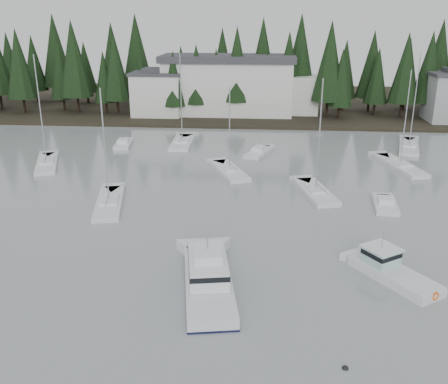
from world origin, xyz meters
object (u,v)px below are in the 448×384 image
object	(u,v)px
lobster_boat_teal	(391,272)
sailboat_2	(182,144)
harbor_inn	(239,85)
cabin_cruiser_center	(208,280)
runabout_1	(385,206)
sailboat_5	(229,172)
sailboat_3	(47,165)
sailboat_9	(409,147)
sailboat_1	(400,167)
house_west	(158,93)
sailboat_6	(316,193)
sailboat_0	(109,205)
runabout_4	(259,153)
runabout_3	(123,145)

from	to	relation	value
lobster_boat_teal	sailboat_2	world-z (taller)	sailboat_2
harbor_inn	cabin_cruiser_center	world-z (taller)	harbor_inn
runabout_1	sailboat_5	bearing A→B (deg)	63.62
sailboat_3	sailboat_5	size ratio (longest dim) A/B	1.30
runabout_1	sailboat_9	bearing A→B (deg)	-13.84
sailboat_1	sailboat_5	bearing A→B (deg)	86.57
house_west	sailboat_5	xyz separation A→B (m)	(16.03, -34.24, -4.60)
cabin_cruiser_center	sailboat_2	size ratio (longest dim) A/B	0.78
harbor_inn	sailboat_3	distance (m)	43.22
sailboat_5	sailboat_6	distance (m)	12.13
sailboat_0	sailboat_6	distance (m)	21.93
sailboat_0	sailboat_1	size ratio (longest dim) A/B	0.98
sailboat_0	sailboat_9	xyz separation A→B (m)	(36.70, 26.64, 0.01)
sailboat_6	sailboat_9	bearing A→B (deg)	-49.60
sailboat_5	runabout_4	size ratio (longest dim) A/B	1.55
sailboat_2	runabout_3	bearing A→B (deg)	99.91
sailboat_6	runabout_3	bearing A→B (deg)	40.30
cabin_cruiser_center	sailboat_1	xyz separation A→B (m)	(20.99, 31.90, -0.61)
sailboat_1	sailboat_2	world-z (taller)	sailboat_2
sailboat_3	sailboat_5	bearing A→B (deg)	-113.35
sailboat_0	sailboat_3	bearing A→B (deg)	30.35
harbor_inn	runabout_3	bearing A→B (deg)	-121.89
lobster_boat_teal	sailboat_2	xyz separation A→B (m)	(-21.93, 39.07, -0.40)
house_west	sailboat_6	xyz separation A→B (m)	(25.95, -41.22, -4.58)
sailboat_2	sailboat_9	world-z (taller)	sailboat_9
sailboat_0	sailboat_2	world-z (taller)	sailboat_2
sailboat_2	sailboat_5	xyz separation A→B (m)	(8.17, -13.99, -0.01)
sailboat_5	runabout_4	distance (m)	9.96
sailboat_1	house_west	bearing A→B (deg)	36.86
sailboat_3	runabout_3	distance (m)	13.00
cabin_cruiser_center	runabout_3	distance (m)	43.51
sailboat_5	cabin_cruiser_center	bearing A→B (deg)	158.66
sailboat_1	runabout_4	distance (m)	18.76
house_west	sailboat_6	distance (m)	48.92
sailboat_3	runabout_3	xyz separation A→B (m)	(7.06, 10.92, 0.04)
sailboat_1	sailboat_3	size ratio (longest dim) A/B	0.88
runabout_3	runabout_4	bearing A→B (deg)	-105.50
sailboat_1	sailboat_2	distance (m)	31.27
harbor_inn	sailboat_5	world-z (taller)	harbor_inn
sailboat_2	sailboat_6	xyz separation A→B (m)	(18.09, -20.98, 0.00)
sailboat_0	runabout_3	distance (m)	25.01
harbor_inn	sailboat_2	bearing A→B (deg)	-106.93
house_west	sailboat_0	distance (m)	46.88
sailboat_9	cabin_cruiser_center	bearing A→B (deg)	163.86
sailboat_3	runabout_4	xyz separation A→B (m)	(27.30, 8.00, 0.04)
sailboat_0	runabout_1	bearing A→B (deg)	-98.48
runabout_1	sailboat_1	bearing A→B (deg)	-13.23
sailboat_2	runabout_1	distance (m)	34.71
harbor_inn	runabout_1	distance (m)	51.35
harbor_inn	cabin_cruiser_center	bearing A→B (deg)	-88.65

